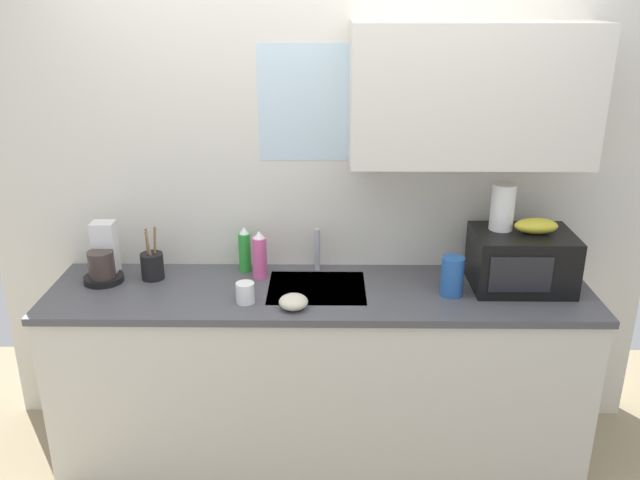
% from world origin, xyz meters
% --- Properties ---
extents(kitchen_wall_assembly, '(3.34, 0.42, 2.50)m').
position_xyz_m(kitchen_wall_assembly, '(0.14, 0.31, 1.36)').
color(kitchen_wall_assembly, silver).
rests_on(kitchen_wall_assembly, ground).
extents(counter_unit, '(2.57, 0.63, 0.90)m').
position_xyz_m(counter_unit, '(-0.00, 0.00, 0.46)').
color(counter_unit, silver).
rests_on(counter_unit, ground).
extents(sink_faucet, '(0.03, 0.03, 0.22)m').
position_xyz_m(sink_faucet, '(-0.02, 0.24, 1.01)').
color(sink_faucet, '#B2B5BA').
rests_on(sink_faucet, counter_unit).
extents(microwave, '(0.46, 0.35, 0.27)m').
position_xyz_m(microwave, '(0.95, 0.05, 1.04)').
color(microwave, black).
rests_on(microwave, counter_unit).
extents(banana_bunch, '(0.20, 0.11, 0.07)m').
position_xyz_m(banana_bunch, '(1.00, 0.05, 1.20)').
color(banana_bunch, gold).
rests_on(banana_bunch, microwave).
extents(paper_towel_roll, '(0.11, 0.11, 0.22)m').
position_xyz_m(paper_towel_roll, '(0.85, 0.10, 1.28)').
color(paper_towel_roll, white).
rests_on(paper_towel_roll, microwave).
extents(coffee_maker, '(0.19, 0.21, 0.28)m').
position_xyz_m(coffee_maker, '(-1.05, 0.11, 1.00)').
color(coffee_maker, black).
rests_on(coffee_maker, counter_unit).
extents(dish_soap_bottle_pink, '(0.07, 0.07, 0.24)m').
position_xyz_m(dish_soap_bottle_pink, '(-0.30, 0.14, 1.01)').
color(dish_soap_bottle_pink, '#E55999').
rests_on(dish_soap_bottle_pink, counter_unit).
extents(dish_soap_bottle_green, '(0.06, 0.06, 0.23)m').
position_xyz_m(dish_soap_bottle_green, '(-0.38, 0.22, 1.01)').
color(dish_soap_bottle_green, green).
rests_on(dish_soap_bottle_green, counter_unit).
extents(cereal_canister, '(0.10, 0.10, 0.19)m').
position_xyz_m(cereal_canister, '(0.61, -0.05, 0.99)').
color(cereal_canister, '#2659A5').
rests_on(cereal_canister, counter_unit).
extents(mug_white, '(0.08, 0.08, 0.09)m').
position_xyz_m(mug_white, '(-0.34, -0.14, 0.95)').
color(mug_white, white).
rests_on(mug_white, counter_unit).
extents(utensil_crock, '(0.11, 0.11, 0.27)m').
position_xyz_m(utensil_crock, '(-0.82, 0.12, 0.97)').
color(utensil_crock, black).
rests_on(utensil_crock, counter_unit).
extents(small_bowl, '(0.13, 0.13, 0.06)m').
position_xyz_m(small_bowl, '(-0.12, -0.20, 0.93)').
color(small_bowl, beige).
rests_on(small_bowl, counter_unit).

